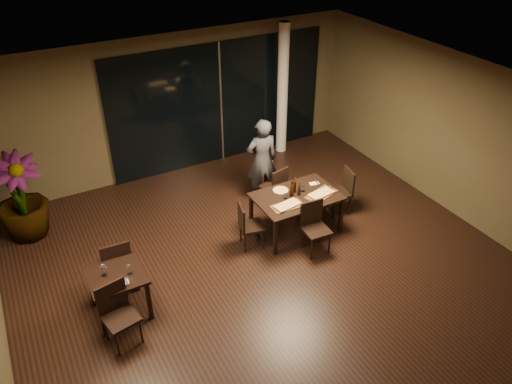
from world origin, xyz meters
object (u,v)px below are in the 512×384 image
object	(u,v)px
diner	(262,160)
main_table	(297,199)
side_table	(117,281)
chair_main_left	(247,224)
bottle_b	(299,189)
bottle_a	(292,188)
potted_plant	(20,198)
bottle_c	(294,185)
chair_side_near	(117,311)
chair_main_near	(314,224)
chair_main_far	(276,185)
chair_main_right	(343,189)
chair_side_far	(117,263)

from	to	relation	value
diner	main_table	bearing A→B (deg)	98.17
side_table	chair_main_left	xyz separation A→B (m)	(2.40, 0.50, -0.14)
bottle_b	diner	bearing A→B (deg)	93.25
diner	bottle_a	size ratio (longest dim) A/B	5.41
potted_plant	side_table	bearing A→B (deg)	-70.51
main_table	bottle_c	distance (m)	0.26
side_table	chair_side_near	size ratio (longest dim) A/B	0.84
main_table	chair_main_near	size ratio (longest dim) A/B	1.61
chair_main_left	potted_plant	bearing A→B (deg)	70.13
chair_main_far	chair_main_near	world-z (taller)	chair_main_near
chair_main_near	bottle_b	world-z (taller)	bottle_b
diner	bottle_c	size ratio (longest dim) A/B	5.77
bottle_a	bottle_b	bearing A→B (deg)	-13.07
chair_main_near	diner	size ratio (longest dim) A/B	0.54
main_table	chair_main_far	distance (m)	0.84
chair_main_left	bottle_a	distance (m)	1.01
chair_main_left	chair_main_right	bearing A→B (deg)	-74.20
chair_side_far	diner	xyz separation A→B (m)	(3.26, 1.25, 0.32)
potted_plant	main_table	bearing A→B (deg)	-26.73
chair_main_right	diner	xyz separation A→B (m)	(-1.14, 1.15, 0.36)
chair_side_near	diner	world-z (taller)	diner
side_table	chair_side_near	bearing A→B (deg)	-106.14
side_table	chair_side_far	size ratio (longest dim) A/B	0.82
chair_main_left	diner	distance (m)	1.63
chair_main_far	chair_main_left	world-z (taller)	chair_main_far
chair_main_right	bottle_b	xyz separation A→B (m)	(-1.07, -0.09, 0.37)
chair_side_far	chair_main_left	bearing A→B (deg)	-177.17
main_table	bottle_b	size ratio (longest dim) A/B	5.93
chair_main_right	bottle_b	world-z (taller)	bottle_b
side_table	bottle_b	size ratio (longest dim) A/B	3.16
chair_main_far	chair_side_near	size ratio (longest dim) A/B	0.94
bottle_a	potted_plant	bearing A→B (deg)	153.21
chair_main_near	bottle_a	world-z (taller)	bottle_a
potted_plant	bottle_b	world-z (taller)	potted_plant
chair_side_near	bottle_b	distance (m)	3.74
potted_plant	bottle_a	world-z (taller)	potted_plant
chair_main_far	chair_side_far	bearing A→B (deg)	0.47
chair_main_left	chair_side_near	bearing A→B (deg)	124.53
chair_side_far	bottle_b	xyz separation A→B (m)	(3.33, 0.01, 0.33)
chair_main_far	diner	bearing A→B (deg)	-92.87
side_table	bottle_a	xyz separation A→B (m)	(3.31, 0.54, 0.29)
chair_main_near	bottle_b	xyz separation A→B (m)	(0.07, 0.61, 0.36)
chair_side_far	bottle_a	xyz separation A→B (m)	(3.19, 0.05, 0.36)
chair_main_left	chair_side_near	distance (m)	2.73
main_table	chair_main_right	world-z (taller)	chair_main_right
bottle_a	main_table	bearing A→B (deg)	-23.61
chair_main_left	bottle_a	xyz separation A→B (m)	(0.91, 0.04, 0.43)
side_table	chair_side_far	world-z (taller)	chair_side_far
main_table	bottle_c	world-z (taller)	bottle_c
main_table	chair_main_left	bearing A→B (deg)	179.92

